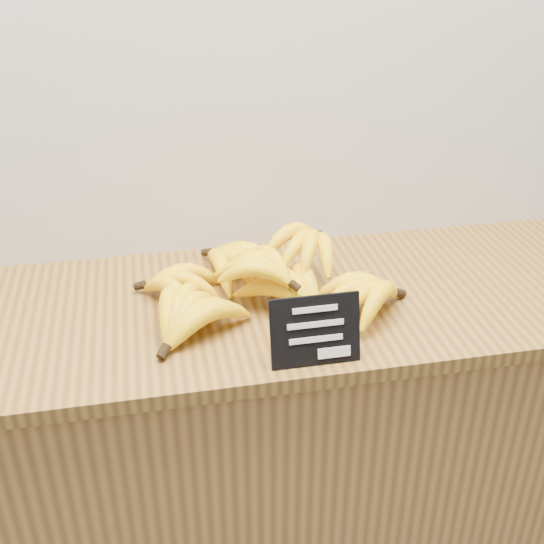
# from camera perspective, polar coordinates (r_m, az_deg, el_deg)

# --- Properties ---
(counter) EXTENTS (1.42, 0.50, 0.90)m
(counter) POSITION_cam_1_polar(r_m,az_deg,el_deg) (1.70, -0.34, -16.23)
(counter) COLOR #A07033
(counter) RESTS_ON ground
(counter_top) EXTENTS (1.54, 0.54, 0.03)m
(counter_top) POSITION_cam_1_polar(r_m,az_deg,el_deg) (1.40, -0.40, -2.77)
(counter_top) COLOR olive
(counter_top) RESTS_ON counter
(chalkboard_sign) EXTENTS (0.16, 0.04, 0.13)m
(chalkboard_sign) POSITION_cam_1_polar(r_m,az_deg,el_deg) (1.19, 3.65, -4.93)
(chalkboard_sign) COLOR black
(chalkboard_sign) RESTS_ON counter_top
(banana_pile) EXTENTS (0.57, 0.40, 0.12)m
(banana_pile) POSITION_cam_1_polar(r_m,az_deg,el_deg) (1.37, -1.08, -0.92)
(banana_pile) COLOR yellow
(banana_pile) RESTS_ON counter_top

